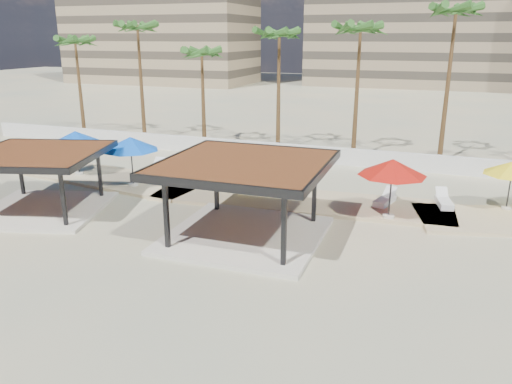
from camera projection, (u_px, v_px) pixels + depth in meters
ground at (209, 246)px, 21.38m from camera, size 200.00×200.00×0.00m
promenade at (301, 198)px, 27.56m from camera, size 44.45×7.97×0.24m
boundary_wall at (305, 153)px, 35.51m from camera, size 56.00×0.30×1.20m
building_mid at (424, 1)px, 85.55m from camera, size 38.00×16.00×30.40m
pavilion_central at (245, 192)px, 21.71m from camera, size 7.03×7.03×3.52m
pavilion_west at (39, 176)px, 25.07m from camera, size 7.65×7.65×3.14m
umbrella_a at (76, 137)px, 31.05m from camera, size 3.94×3.94×2.78m
umbrella_b at (257, 151)px, 28.47m from camera, size 3.05×3.05×2.52m
umbrella_c at (392, 168)px, 23.48m from camera, size 3.96×3.96×2.91m
umbrella_f at (130, 144)px, 28.64m from camera, size 3.87×3.87×2.90m
lounger_a at (154, 170)px, 31.96m from camera, size 0.94×2.25×0.83m
lounger_b at (385, 200)px, 26.19m from camera, size 1.07×2.01×0.72m
lounger_c at (444, 202)px, 25.93m from camera, size 1.01×2.03×0.74m
palm_a at (75, 45)px, 42.35m from camera, size 3.00×3.00×9.01m
palm_b at (138, 32)px, 40.41m from camera, size 3.00×3.00×10.13m
palm_c at (202, 56)px, 38.42m from camera, size 3.00×3.00×8.21m
palm_d at (279, 39)px, 36.76m from camera, size 3.00×3.00×9.59m
palm_e at (360, 34)px, 34.23m from camera, size 3.00×3.00×9.93m
palm_f at (455, 17)px, 32.11m from camera, size 3.00×3.00×11.03m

